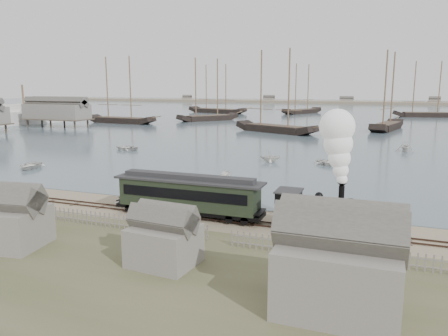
% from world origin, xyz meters
% --- Properties ---
extents(ground, '(600.00, 600.00, 0.00)m').
position_xyz_m(ground, '(0.00, 0.00, 0.00)').
color(ground, gray).
rests_on(ground, ground).
extents(harbor_water, '(600.00, 336.00, 0.06)m').
position_xyz_m(harbor_water, '(0.00, 170.00, 0.03)').
color(harbor_water, '#4C5F6D').
rests_on(harbor_water, ground).
extents(rail_track, '(120.00, 1.80, 0.16)m').
position_xyz_m(rail_track, '(0.00, -2.00, 0.04)').
color(rail_track, '#38261E').
rests_on(rail_track, ground).
extents(picket_fence_west, '(19.00, 0.10, 1.20)m').
position_xyz_m(picket_fence_west, '(-6.50, -7.00, 0.00)').
color(picket_fence_west, gray).
rests_on(picket_fence_west, ground).
extents(picket_fence_east, '(15.00, 0.10, 1.20)m').
position_xyz_m(picket_fence_east, '(12.50, -7.50, 0.00)').
color(picket_fence_east, gray).
rests_on(picket_fence_east, ground).
extents(shed_left, '(5.00, 4.00, 4.10)m').
position_xyz_m(shed_left, '(-10.00, -13.00, 0.00)').
color(shed_left, gray).
rests_on(shed_left, ground).
extents(shed_mid, '(4.00, 3.50, 3.60)m').
position_xyz_m(shed_mid, '(2.00, -12.00, 0.00)').
color(shed_mid, gray).
rests_on(shed_mid, ground).
extents(shed_right, '(6.00, 5.00, 5.10)m').
position_xyz_m(shed_right, '(13.00, -14.00, 0.00)').
color(shed_right, gray).
rests_on(shed_right, ground).
extents(far_spit, '(500.00, 20.00, 1.80)m').
position_xyz_m(far_spit, '(0.00, 250.00, 0.00)').
color(far_spit, gray).
rests_on(far_spit, ground).
extents(locomotive, '(7.42, 2.77, 9.25)m').
position_xyz_m(locomotive, '(11.19, -2.00, 4.27)').
color(locomotive, black).
rests_on(locomotive, ground).
extents(passenger_coach, '(13.41, 2.59, 3.26)m').
position_xyz_m(passenger_coach, '(-0.96, -2.00, 2.07)').
color(passenger_coach, black).
rests_on(passenger_coach, ground).
extents(beached_dinghy, '(4.20, 5.03, 0.90)m').
position_xyz_m(beached_dinghy, '(-7.31, -0.13, 0.45)').
color(beached_dinghy, silver).
rests_on(beached_dinghy, ground).
extents(rowboat_0, '(4.98, 4.06, 0.91)m').
position_xyz_m(rowboat_0, '(-30.83, 10.41, 0.51)').
color(rowboat_0, silver).
rests_on(rowboat_0, harbor_water).
extents(rowboat_1, '(3.03, 3.38, 1.60)m').
position_xyz_m(rowboat_1, '(-1.23, 27.23, 0.86)').
color(rowboat_1, silver).
rests_on(rowboat_1, harbor_water).
extents(rowboat_2, '(3.37, 2.09, 1.22)m').
position_xyz_m(rowboat_2, '(-2.46, 11.35, 0.67)').
color(rowboat_2, silver).
rests_on(rowboat_2, harbor_water).
extents(rowboat_3, '(4.73, 5.06, 0.85)m').
position_xyz_m(rowboat_3, '(7.41, 27.50, 0.49)').
color(rowboat_3, silver).
rests_on(rowboat_3, harbor_water).
extents(rowboat_6, '(3.51, 4.66, 0.91)m').
position_xyz_m(rowboat_6, '(-28.24, 30.18, 0.52)').
color(rowboat_6, silver).
rests_on(rowboat_6, harbor_water).
extents(rowboat_7, '(3.61, 3.15, 1.83)m').
position_xyz_m(rowboat_7, '(18.02, 45.74, 0.98)').
color(rowboat_7, silver).
rests_on(rowboat_7, harbor_water).
extents(schooner_0, '(23.23, 7.43, 20.00)m').
position_xyz_m(schooner_0, '(-61.08, 78.13, 10.06)').
color(schooner_0, black).
rests_on(schooner_0, harbor_water).
extents(schooner_1, '(16.49, 20.08, 20.00)m').
position_xyz_m(schooner_1, '(-39.95, 96.21, 10.06)').
color(schooner_1, black).
rests_on(schooner_1, harbor_water).
extents(schooner_2, '(22.53, 14.41, 20.00)m').
position_xyz_m(schooner_2, '(-10.74, 68.67, 10.06)').
color(schooner_2, black).
rests_on(schooner_2, harbor_water).
extents(schooner_3, '(9.12, 20.94, 20.00)m').
position_xyz_m(schooner_3, '(14.80, 84.74, 10.06)').
color(schooner_3, black).
rests_on(schooner_3, harbor_water).
extents(schooner_6, '(27.65, 13.88, 20.00)m').
position_xyz_m(schooner_6, '(-52.05, 134.95, 10.06)').
color(schooner_6, black).
rests_on(schooner_6, harbor_water).
extents(schooner_7, '(13.90, 21.24, 20.00)m').
position_xyz_m(schooner_7, '(-18.13, 143.68, 10.06)').
color(schooner_7, black).
rests_on(schooner_7, harbor_water).
extents(schooner_8, '(22.91, 9.49, 20.00)m').
position_xyz_m(schooner_8, '(27.78, 139.00, 10.06)').
color(schooner_8, black).
rests_on(schooner_8, harbor_water).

